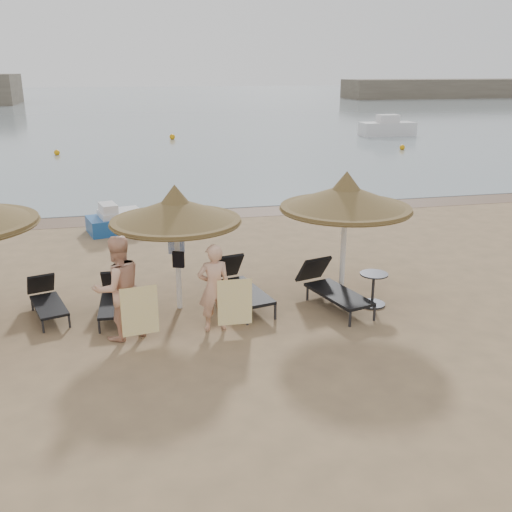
{
  "coord_description": "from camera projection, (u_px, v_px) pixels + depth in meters",
  "views": [
    {
      "loc": [
        -1.15,
        -9.72,
        4.83
      ],
      "look_at": [
        1.37,
        1.2,
        1.12
      ],
      "focal_mm": 40.0,
      "sensor_mm": 36.0,
      "label": 1
    }
  ],
  "objects": [
    {
      "name": "side_table",
      "position": [
        373.0,
        290.0,
        12.11
      ],
      "size": [
        0.59,
        0.59,
        0.72
      ],
      "rotation": [
        0.0,
        0.0,
        0.22
      ],
      "color": "#27282D",
      "rests_on": "ground"
    },
    {
      "name": "person_left",
      "position": [
        118.0,
        280.0,
        10.39
      ],
      "size": [
        1.25,
        1.05,
        2.31
      ],
      "primitive_type": "imported",
      "rotation": [
        0.0,
        0.0,
        3.55
      ],
      "color": "#E2A888",
      "rests_on": "ground"
    },
    {
      "name": "pedal_boat",
      "position": [
        120.0,
        221.0,
        17.59
      ],
      "size": [
        2.17,
        1.58,
        0.91
      ],
      "rotation": [
        0.0,
        0.0,
        0.24
      ],
      "color": "#1A4D92",
      "rests_on": "ground"
    },
    {
      "name": "bag_dark",
      "position": [
        178.0,
        260.0,
        11.57
      ],
      "size": [
        0.25,
        0.16,
        0.33
      ],
      "rotation": [
        0.0,
        0.0,
        -0.39
      ],
      "color": "black",
      "rests_on": "ground"
    },
    {
      "name": "palapa_center",
      "position": [
        176.0,
        211.0,
        11.41
      ],
      "size": [
        2.66,
        2.66,
        2.64
      ],
      "rotation": [
        0.0,
        0.0,
        0.37
      ],
      "color": "white",
      "rests_on": "ground"
    },
    {
      "name": "towel_left",
      "position": [
        140.0,
        311.0,
        10.3
      ],
      "size": [
        0.67,
        0.11,
        0.94
      ],
      "rotation": [
        0.0,
        0.0,
        0.14
      ],
      "color": "yellow",
      "rests_on": "ground"
    },
    {
      "name": "buoy_right",
      "position": [
        402.0,
        147.0,
        35.06
      ],
      "size": [
        0.33,
        0.33,
        0.33
      ],
      "primitive_type": "sphere",
      "color": "orange",
      "rests_on": "ground"
    },
    {
      "name": "ground",
      "position": [
        200.0,
        337.0,
        10.76
      ],
      "size": [
        160.0,
        160.0,
        0.0
      ],
      "primitive_type": "plane",
      "color": "#937550",
      "rests_on": "ground"
    },
    {
      "name": "lounger_near_right",
      "position": [
        239.0,
        284.0,
        12.21
      ],
      "size": [
        1.11,
        2.16,
        0.92
      ],
      "rotation": [
        0.0,
        0.0,
        0.22
      ],
      "color": "#27282D",
      "rests_on": "ground"
    },
    {
      "name": "wet_sand_strip",
      "position": [
        163.0,
        216.0,
        19.45
      ],
      "size": [
        200.0,
        1.6,
        0.01
      ],
      "primitive_type": "cube",
      "color": "brown",
      "rests_on": "ground"
    },
    {
      "name": "person_right",
      "position": [
        214.0,
        281.0,
        10.76
      ],
      "size": [
        0.93,
        0.61,
        2.01
      ],
      "primitive_type": "imported",
      "rotation": [
        0.0,
        0.0,
        3.15
      ],
      "color": "#E2A888",
      "rests_on": "ground"
    },
    {
      "name": "lounger_far_left",
      "position": [
        47.0,
        299.0,
        11.66
      ],
      "size": [
        0.98,
        1.72,
        0.73
      ],
      "rotation": [
        0.0,
        0.0,
        0.29
      ],
      "color": "#27282D",
      "rests_on": "ground"
    },
    {
      "name": "lounger_near_left",
      "position": [
        115.0,
        297.0,
        11.7
      ],
      "size": [
        0.65,
        1.75,
        0.77
      ],
      "rotation": [
        0.0,
        0.0,
        -0.04
      ],
      "color": "#27282D",
      "rests_on": "ground"
    },
    {
      "name": "buoy_mid",
      "position": [
        172.0,
        137.0,
        40.12
      ],
      "size": [
        0.4,
        0.4,
        0.4
      ],
      "primitive_type": "sphere",
      "color": "orange",
      "rests_on": "ground"
    },
    {
      "name": "towel_right",
      "position": [
        235.0,
        302.0,
        10.72
      ],
      "size": [
        0.66,
        0.05,
        0.92
      ],
      "rotation": [
        0.0,
        0.0,
        -0.04
      ],
      "color": "yellow",
      "rests_on": "ground"
    },
    {
      "name": "lounger_far_right",
      "position": [
        331.0,
        287.0,
        12.1
      ],
      "size": [
        1.17,
        2.12,
        0.9
      ],
      "rotation": [
        0.0,
        0.0,
        0.27
      ],
      "color": "#27282D",
      "rests_on": "ground"
    },
    {
      "name": "bag_patterned",
      "position": [
        176.0,
        244.0,
        11.81
      ],
      "size": [
        0.34,
        0.18,
        0.41
      ],
      "rotation": [
        0.0,
        0.0,
        -0.23
      ],
      "color": "white",
      "rests_on": "ground"
    },
    {
      "name": "buoy_left",
      "position": [
        57.0,
        153.0,
        32.92
      ],
      "size": [
        0.33,
        0.33,
        0.33
      ],
      "primitive_type": "sphere",
      "color": "orange",
      "rests_on": "ground"
    },
    {
      "name": "palapa_right",
      "position": [
        346.0,
        198.0,
        12.0
      ],
      "size": [
        2.82,
        2.82,
        2.79
      ],
      "rotation": [
        0.0,
        0.0,
        0.02
      ],
      "color": "white",
      "rests_on": "ground"
    },
    {
      "name": "sea",
      "position": [
        128.0,
        102.0,
        84.75
      ],
      "size": [
        200.0,
        140.0,
        0.03
      ],
      "primitive_type": "cube",
      "color": "slate",
      "rests_on": "ground"
    }
  ]
}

